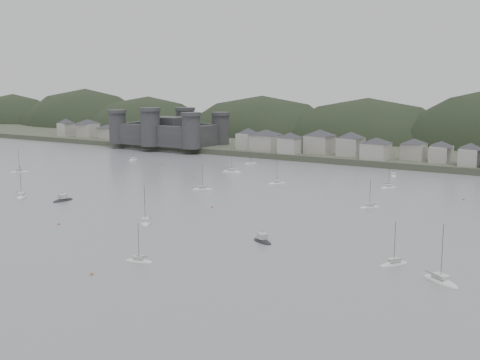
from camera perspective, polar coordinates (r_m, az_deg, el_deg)
The scene contains 10 objects.
ground at distance 150.68m, azimuth -15.97°, elevation -6.08°, with size 900.00×900.00×0.00m, color slate.
far_shore_land at distance 406.31m, azimuth 17.34°, elevation 3.53°, with size 900.00×250.00×3.00m, color #383D2D.
forested_ridge at distance 381.96m, azimuth 16.88°, elevation 1.28°, with size 851.55×103.94×102.57m.
castle at distance 359.43m, azimuth -6.84°, elevation 4.71°, with size 66.00×43.00×20.00m.
waterfront_town at distance 285.50m, azimuth 20.91°, elevation 2.54°, with size 451.48×28.46×12.92m.
sailboat_lead at distance 233.30m, azimuth 3.53°, elevation -0.34°, with size 6.38×8.05×10.84m.
moored_fleet at distance 200.60m, azimuth -5.20°, elevation -1.93°, with size 220.82×166.86×12.65m.
motor_launch_near at distance 148.69m, azimuth 2.15°, elevation -5.81°, with size 7.39×5.28×3.69m.
motor_launch_far at distance 208.04m, azimuth -16.50°, elevation -1.84°, with size 3.16×7.96×3.88m.
mooring_buoys at distance 194.41m, azimuth -3.71°, elevation -2.28°, with size 188.90×135.57×0.70m.
Camera 1 is at (111.16, -94.02, 38.83)m, focal length 44.81 mm.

